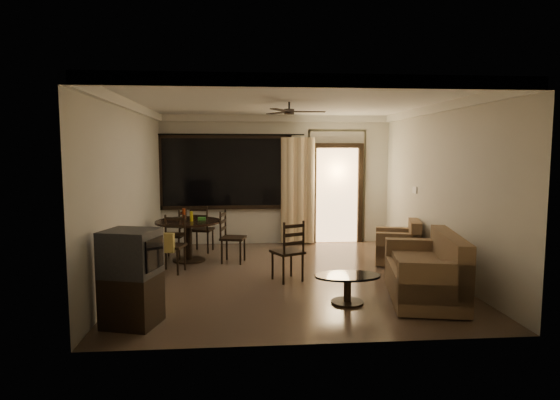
{
  "coord_description": "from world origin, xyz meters",
  "views": [
    {
      "loc": [
        -0.77,
        -7.45,
        2.03
      ],
      "look_at": [
        -0.13,
        0.2,
        1.22
      ],
      "focal_mm": 30.0,
      "sensor_mm": 36.0,
      "label": 1
    }
  ],
  "objects": [
    {
      "name": "coffee_table",
      "position": [
        0.64,
        -1.47,
        0.26
      ],
      "size": [
        0.89,
        0.53,
        0.39
      ],
      "rotation": [
        0.0,
        0.0,
        0.18
      ],
      "color": "black",
      "rests_on": "ground"
    },
    {
      "name": "side_chair",
      "position": [
        -0.05,
        -0.3,
        0.29
      ],
      "size": [
        0.57,
        0.57,
        0.96
      ],
      "rotation": [
        0.0,
        0.0,
        3.58
      ],
      "color": "black",
      "rests_on": "ground"
    },
    {
      "name": "sofa",
      "position": [
        1.78,
        -1.38,
        0.36
      ],
      "size": [
        1.21,
        1.81,
        0.89
      ],
      "rotation": [
        0.0,
        0.0,
        -0.21
      ],
      "color": "#432B1F",
      "rests_on": "ground"
    },
    {
      "name": "armchair",
      "position": [
        2.1,
        0.66,
        0.32
      ],
      "size": [
        0.95,
        0.95,
        0.77
      ],
      "rotation": [
        0.0,
        0.0,
        -0.28
      ],
      "color": "#432B1F",
      "rests_on": "ground"
    },
    {
      "name": "dining_table",
      "position": [
        -1.74,
        1.19,
        0.59
      ],
      "size": [
        1.2,
        1.2,
        0.97
      ],
      "rotation": [
        0.0,
        0.0,
        -0.23
      ],
      "color": "black",
      "rests_on": "ground"
    },
    {
      "name": "dining_chair_east",
      "position": [
        -0.93,
        1.0,
        0.28
      ],
      "size": [
        0.51,
        0.51,
        0.95
      ],
      "rotation": [
        0.0,
        0.0,
        1.34
      ],
      "color": "black",
      "rests_on": "ground"
    },
    {
      "name": "dining_chair_north",
      "position": [
        -1.56,
        1.95,
        0.28
      ],
      "size": [
        0.51,
        0.51,
        0.95
      ],
      "rotation": [
        0.0,
        0.0,
        2.91
      ],
      "color": "black",
      "rests_on": "ground"
    },
    {
      "name": "dining_chair_west",
      "position": [
        -2.04,
        1.38,
        0.28
      ],
      "size": [
        0.51,
        0.51,
        0.95
      ],
      "rotation": [
        0.0,
        0.0,
        -1.8
      ],
      "color": "black",
      "rests_on": "ground"
    },
    {
      "name": "ground",
      "position": [
        0.0,
        0.0,
        0.0
      ],
      "size": [
        5.5,
        5.5,
        0.0
      ],
      "primitive_type": "plane",
      "color": "#7F6651",
      "rests_on": "ground"
    },
    {
      "name": "tv_cabinet",
      "position": [
        -2.05,
        -2.02,
        0.57
      ],
      "size": [
        0.71,
        0.67,
        1.13
      ],
      "rotation": [
        0.0,
        0.0,
        -0.28
      ],
      "color": "black",
      "rests_on": "ground"
    },
    {
      "name": "dining_chair_south",
      "position": [
        -1.94,
        0.36,
        0.31
      ],
      "size": [
        0.51,
        0.55,
        0.95
      ],
      "rotation": [
        0.0,
        0.0,
        -0.23
      ],
      "color": "black",
      "rests_on": "ground"
    },
    {
      "name": "room_shell",
      "position": [
        0.59,
        1.77,
        1.83
      ],
      "size": [
        5.5,
        6.7,
        5.5
      ],
      "color": "beige",
      "rests_on": "ground"
    }
  ]
}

